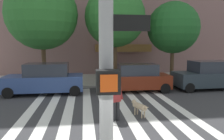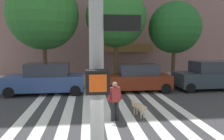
{
  "view_description": "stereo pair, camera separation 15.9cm",
  "coord_description": "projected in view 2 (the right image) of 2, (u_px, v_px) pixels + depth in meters",
  "views": [
    {
      "loc": [
        -0.62,
        -3.3,
        3.2
      ],
      "look_at": [
        0.85,
        7.72,
        1.8
      ],
      "focal_mm": 34.08,
      "sensor_mm": 36.0,
      "label": 1
    },
    {
      "loc": [
        -0.46,
        -3.32,
        3.2
      ],
      "look_at": [
        0.85,
        7.72,
        1.8
      ],
      "focal_mm": 34.08,
      "sensor_mm": 36.0,
      "label": 2
    }
  ],
  "objects": [
    {
      "name": "parked_car_third_in_line",
      "position": [
        136.0,
        78.0,
        14.17
      ],
      "size": [
        4.63,
        1.98,
        1.84
      ],
      "color": "maroon",
      "rests_on": "ground_plane"
    },
    {
      "name": "street_tree_nearest",
      "position": [
        43.0,
        14.0,
        15.48
      ],
      "size": [
        5.18,
        5.18,
        7.74
      ],
      "color": "#4C3823",
      "rests_on": "sidewalk_far"
    },
    {
      "name": "sidewalk_far",
      "position": [
        93.0,
        80.0,
        18.37
      ],
      "size": [
        80.0,
        6.0,
        0.15
      ],
      "primitive_type": "cube",
      "color": "#ABAAA0",
      "rests_on": "ground_plane"
    },
    {
      "name": "dog_on_leash",
      "position": [
        138.0,
        106.0,
        9.35
      ],
      "size": [
        0.55,
        1.08,
        0.65
      ],
      "color": "tan",
      "rests_on": "ground_plane"
    },
    {
      "name": "parked_car_fourth_in_line",
      "position": [
        210.0,
        76.0,
        14.78
      ],
      "size": [
        4.77,
        2.14,
        1.98
      ],
      "color": "#28333B",
      "rests_on": "ground_plane"
    },
    {
      "name": "ground_plane",
      "position": [
        98.0,
        115.0,
        9.57
      ],
      "size": [
        160.0,
        160.0,
        0.0
      ],
      "primitive_type": "plane",
      "color": "#353538"
    },
    {
      "name": "pedestrian_bystander",
      "position": [
        223.0,
        69.0,
        17.7
      ],
      "size": [
        0.3,
        0.71,
        1.64
      ],
      "color": "#6B6051",
      "rests_on": "sidewalk_far"
    },
    {
      "name": "crosswalk_stripes",
      "position": [
        107.0,
        114.0,
        9.62
      ],
      "size": [
        7.65,
        11.28,
        0.01
      ],
      "color": "silver",
      "rests_on": "ground_plane"
    },
    {
      "name": "pedestrian_dog_walker",
      "position": [
        115.0,
        99.0,
        8.74
      ],
      "size": [
        0.69,
        0.36,
        1.64
      ],
      "color": "black",
      "rests_on": "ground_plane"
    },
    {
      "name": "parked_car_behind_first",
      "position": [
        46.0,
        79.0,
        13.48
      ],
      "size": [
        4.83,
        1.96,
        1.95
      ],
      "color": "navy",
      "rests_on": "ground_plane"
    },
    {
      "name": "street_tree_middle",
      "position": [
        116.0,
        17.0,
        16.31
      ],
      "size": [
        4.65,
        4.65,
        7.39
      ],
      "color": "#4C3823",
      "rests_on": "sidewalk_far"
    },
    {
      "name": "traffic_light_pole",
      "position": [
        97.0,
        16.0,
        2.55
      ],
      "size": [
        0.74,
        0.46,
        5.8
      ],
      "color": "gray",
      "rests_on": "sidewalk_near"
    },
    {
      "name": "street_tree_further",
      "position": [
        175.0,
        28.0,
        17.13
      ],
      "size": [
        4.17,
        4.17,
        6.39
      ],
      "color": "#4C3823",
      "rests_on": "sidewalk_far"
    }
  ]
}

